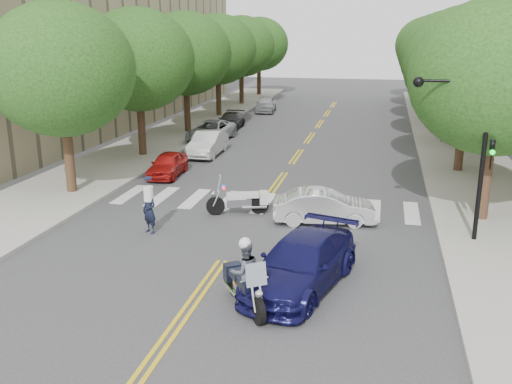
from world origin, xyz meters
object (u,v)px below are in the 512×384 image
(officer_standing, at_px, (149,211))
(sedan_blue, at_px, (301,263))
(convertible, at_px, (324,207))
(motorcycle_police, at_px, (244,276))
(motorcycle_parked, at_px, (243,200))

(officer_standing, distance_m, sedan_blue, 6.95)
(convertible, bearing_deg, motorcycle_police, 160.38)
(motorcycle_police, bearing_deg, motorcycle_parked, -110.42)
(convertible, bearing_deg, sedan_blue, 170.28)
(sedan_blue, bearing_deg, officer_standing, 166.63)
(officer_standing, bearing_deg, sedan_blue, -0.75)
(motorcycle_police, distance_m, sedan_blue, 2.05)
(motorcycle_police, relative_size, officer_standing, 1.29)
(motorcycle_police, height_order, convertible, motorcycle_police)
(convertible, relative_size, sedan_blue, 0.77)
(officer_standing, bearing_deg, motorcycle_parked, 73.69)
(motorcycle_police, distance_m, motorcycle_parked, 8.04)
(motorcycle_parked, xyz_separation_m, sedan_blue, (3.26, -6.23, 0.17))
(motorcycle_police, bearing_deg, convertible, -134.94)
(motorcycle_police, distance_m, officer_standing, 6.85)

